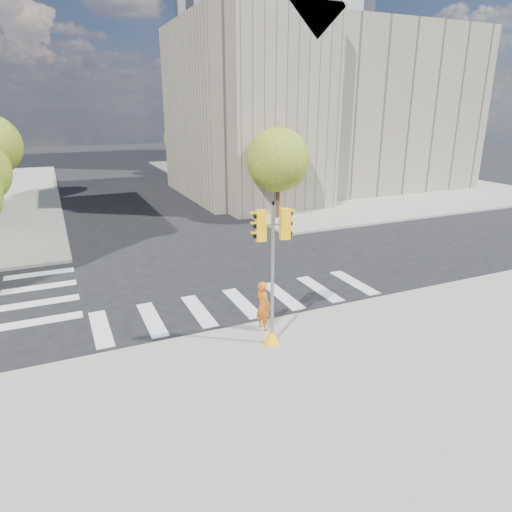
{
  "coord_description": "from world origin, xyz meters",
  "views": [
    {
      "loc": [
        -6.4,
        -17.47,
        7.51
      ],
      "look_at": [
        0.26,
        -2.57,
        2.1
      ],
      "focal_mm": 32.0,
      "sensor_mm": 36.0,
      "label": 1
    }
  ],
  "objects_px": {
    "traffic_signal": "(272,286)",
    "photographer": "(263,306)",
    "lamp_near": "(260,147)",
    "lamp_far": "(202,136)"
  },
  "relations": [
    {
      "from": "lamp_near",
      "to": "traffic_signal",
      "type": "bearing_deg",
      "value": -113.54
    },
    {
      "from": "lamp_near",
      "to": "photographer",
      "type": "bearing_deg",
      "value": -114.26
    },
    {
      "from": "photographer",
      "to": "lamp_near",
      "type": "bearing_deg",
      "value": -38.84
    },
    {
      "from": "lamp_far",
      "to": "traffic_signal",
      "type": "distance_m",
      "value": 34.78
    },
    {
      "from": "lamp_near",
      "to": "photographer",
      "type": "distance_m",
      "value": 20.71
    },
    {
      "from": "lamp_far",
      "to": "photographer",
      "type": "relative_size",
      "value": 4.64
    },
    {
      "from": "lamp_near",
      "to": "traffic_signal",
      "type": "xyz_separation_m",
      "value": [
        -8.55,
        -19.63,
        -2.44
      ]
    },
    {
      "from": "traffic_signal",
      "to": "photographer",
      "type": "height_order",
      "value": "traffic_signal"
    },
    {
      "from": "photographer",
      "to": "lamp_far",
      "type": "bearing_deg",
      "value": -28.99
    },
    {
      "from": "traffic_signal",
      "to": "photographer",
      "type": "relative_size",
      "value": 2.68
    }
  ]
}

